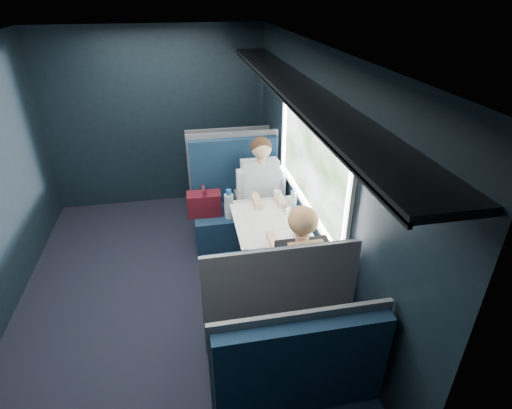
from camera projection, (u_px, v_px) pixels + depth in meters
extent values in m
cube|color=black|center=(166.00, 298.00, 3.91)|extent=(2.80, 4.20, 0.01)
cube|color=black|center=(316.00, 180.00, 3.59)|extent=(0.10, 4.20, 2.30)
cube|color=black|center=(157.00, 119.00, 5.20)|extent=(2.80, 0.10, 2.30)
cube|color=silver|center=(129.00, 40.00, 2.77)|extent=(2.80, 4.20, 0.10)
cube|color=beige|center=(313.00, 115.00, 3.29)|extent=(0.03, 1.84, 0.07)
cube|color=beige|center=(306.00, 205.00, 3.70)|extent=(0.03, 1.84, 0.07)
cube|color=beige|center=(349.00, 212.00, 2.74)|extent=(0.03, 0.07, 0.78)
cube|color=beige|center=(284.00, 131.00, 4.26)|extent=(0.03, 0.07, 0.78)
cube|color=black|center=(296.00, 87.00, 3.15)|extent=(0.36, 4.10, 0.04)
cube|color=black|center=(275.00, 90.00, 3.14)|extent=(0.02, 4.10, 0.03)
cube|color=red|center=(314.00, 97.00, 3.22)|extent=(0.01, 0.10, 0.12)
cylinder|color=#54565E|center=(254.00, 259.00, 3.89)|extent=(0.08, 0.08, 0.70)
cube|color=beige|center=(273.00, 224.00, 3.74)|extent=(0.62, 1.00, 0.04)
cube|color=#0B1C32|center=(239.00, 228.00, 4.61)|extent=(1.00, 0.50, 0.45)
cube|color=#0B1C32|center=(234.00, 170.00, 4.58)|extent=(1.00, 0.10, 0.75)
cube|color=#54565E|center=(233.00, 166.00, 4.61)|extent=(1.04, 0.03, 0.82)
cube|color=#54565E|center=(239.00, 205.00, 4.41)|extent=(0.06, 0.40, 0.20)
cube|color=#4E101B|center=(204.00, 204.00, 4.38)|extent=(0.37, 0.21, 0.26)
cylinder|color=#4E101B|center=(203.00, 189.00, 4.29)|extent=(0.04, 0.15, 0.03)
cylinder|color=silver|center=(229.00, 206.00, 4.32)|extent=(0.10, 0.10, 0.28)
cylinder|color=#1754B2|center=(229.00, 192.00, 4.24)|extent=(0.06, 0.06, 0.06)
cube|color=#0B1C32|center=(268.00, 327.00, 3.27)|extent=(1.00, 0.50, 0.45)
cube|color=#0B1C32|center=(279.00, 296.00, 2.72)|extent=(1.00, 0.10, 0.75)
cube|color=#54565E|center=(281.00, 299.00, 2.66)|extent=(1.04, 0.03, 0.82)
cube|color=#54565E|center=(267.00, 293.00, 3.16)|extent=(0.06, 0.40, 0.20)
cube|color=#0B1C32|center=(227.00, 186.00, 5.56)|extent=(1.00, 0.40, 0.45)
cube|color=#0B1C32|center=(228.00, 156.00, 5.08)|extent=(1.00, 0.10, 0.66)
cube|color=#54565E|center=(228.00, 156.00, 5.03)|extent=(1.04, 0.03, 0.72)
cube|color=#0B1C32|center=(302.00, 369.00, 2.26)|extent=(1.00, 0.10, 0.66)
cube|color=#54565E|center=(299.00, 358.00, 2.30)|extent=(1.04, 0.03, 0.72)
cube|color=black|center=(263.00, 209.00, 4.39)|extent=(0.36, 0.44, 0.16)
cube|color=black|center=(266.00, 242.00, 4.36)|extent=(0.32, 0.12, 0.45)
cube|color=#B3BAD4|center=(260.00, 182.00, 4.40)|extent=(0.40, 0.29, 0.53)
cylinder|color=#D8A88C|center=(261.00, 160.00, 4.23)|extent=(0.10, 0.10, 0.06)
sphere|color=#D8A88C|center=(261.00, 148.00, 4.15)|extent=(0.21, 0.21, 0.21)
sphere|color=#382114|center=(261.00, 147.00, 4.16)|extent=(0.22, 0.22, 0.22)
cube|color=#B3BAD4|center=(241.00, 185.00, 4.33)|extent=(0.09, 0.12, 0.34)
cube|color=#B3BAD4|center=(280.00, 182.00, 4.40)|extent=(0.09, 0.12, 0.34)
cube|color=black|center=(294.00, 284.00, 3.28)|extent=(0.36, 0.44, 0.16)
cube|color=black|center=(287.00, 296.00, 3.60)|extent=(0.32, 0.12, 0.45)
cube|color=black|center=(302.00, 272.00, 3.03)|extent=(0.40, 0.29, 0.53)
cylinder|color=#D8A88C|center=(302.00, 238.00, 2.93)|extent=(0.10, 0.10, 0.06)
sphere|color=#D8A88C|center=(302.00, 221.00, 2.88)|extent=(0.21, 0.21, 0.21)
sphere|color=tan|center=(303.00, 220.00, 2.86)|extent=(0.22, 0.22, 0.22)
cube|color=black|center=(272.00, 272.00, 3.02)|extent=(0.09, 0.12, 0.34)
cube|color=black|center=(327.00, 265.00, 3.10)|extent=(0.09, 0.12, 0.34)
cube|color=tan|center=(305.00, 264.00, 2.92)|extent=(0.26, 0.07, 0.36)
cube|color=white|center=(265.00, 222.00, 3.73)|extent=(0.57, 0.81, 0.01)
cube|color=silver|center=(297.00, 214.00, 3.85)|extent=(0.25, 0.32, 0.01)
cube|color=silver|center=(309.00, 203.00, 3.81)|extent=(0.04, 0.30, 0.21)
cube|color=black|center=(308.00, 203.00, 3.81)|extent=(0.03, 0.26, 0.17)
cylinder|color=silver|center=(294.00, 199.00, 3.95)|extent=(0.06, 0.06, 0.17)
cylinder|color=#1754B2|center=(294.00, 190.00, 3.90)|extent=(0.03, 0.03, 0.04)
cylinder|color=white|center=(277.00, 195.00, 4.11)|extent=(0.08, 0.08, 0.10)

